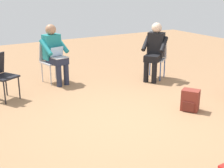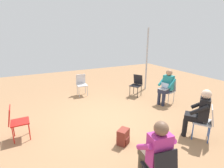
{
  "view_description": "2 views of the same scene",
  "coord_description": "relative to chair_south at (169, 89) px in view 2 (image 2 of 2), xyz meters",
  "views": [
    {
      "loc": [
        2.46,
        3.65,
        2.03
      ],
      "look_at": [
        0.39,
        0.17,
        0.72
      ],
      "focal_mm": 50.0,
      "sensor_mm": 36.0,
      "label": 1
    },
    {
      "loc": [
        -4.15,
        1.97,
        2.46
      ],
      "look_at": [
        0.38,
        -0.35,
        0.97
      ],
      "focal_mm": 28.0,
      "sensor_mm": 36.0,
      "label": 2
    }
  ],
  "objects": [
    {
      "name": "ground_plane",
      "position": [
        -0.26,
        2.61,
        -0.5
      ],
      "size": [
        14.91,
        14.91,
        0.0
      ],
      "primitive_type": "plane",
      "color": "#99704C"
    },
    {
      "name": "chair_south",
      "position": [
        0.0,
        0.0,
        0.0
      ],
      "size": [
        0.48,
        0.51,
        0.85
      ],
      "rotation": [
        0.0,
        0.0,
        0.21
      ],
      "color": "#B7B7BC",
      "rests_on": "ground"
    },
    {
      "name": "chair_east",
      "position": [
        2.24,
        2.57,
        0.0
      ],
      "size": [
        0.47,
        0.43,
        0.85
      ],
      "rotation": [
        0.0,
        0.0,
        1.49
      ],
      "color": "#B7B7BC",
      "rests_on": "ground"
    },
    {
      "name": "chair_west",
      "position": [
        -2.81,
        2.93,
        0.0
      ],
      "size": [
        0.49,
        0.45,
        0.85
      ],
      "rotation": [
        0.0,
        0.0,
        -1.71
      ],
      "color": "black",
      "rests_on": "ground"
    },
    {
      "name": "chair_southeast",
      "position": [
        1.16,
        0.61,
        0.0
      ],
      "size": [
        0.55,
        0.57,
        0.85
      ],
      "rotation": [
        0.0,
        0.0,
        0.51
      ],
      "color": "black",
      "rests_on": "ground"
    },
    {
      "name": "chair_north",
      "position": [
        -0.1,
        4.9,
        0.0
      ],
      "size": [
        0.4,
        0.44,
        0.85
      ],
      "rotation": [
        0.0,
        0.0,
        3.15
      ],
      "color": "red",
      "rests_on": "ground"
    },
    {
      "name": "chair_southwest",
      "position": [
        -2.13,
        0.93,
        0.0
      ],
      "size": [
        0.58,
        0.57,
        0.85
      ],
      "rotation": [
        0.0,
        0.0,
        -0.96
      ],
      "color": "#B7B7BC",
      "rests_on": "ground"
    },
    {
      "name": "person_with_laptop",
      "position": [
        -0.04,
        0.17,
        0.2
      ],
      "size": [
        0.56,
        0.58,
        1.24
      ],
      "rotation": [
        0.0,
        0.0,
        0.21
      ],
      "color": "#23283D",
      "rests_on": "ground"
    },
    {
      "name": "person_in_magenta",
      "position": [
        -2.64,
        2.9,
        0.2
      ],
      "size": [
        0.55,
        0.54,
        1.24
      ],
      "rotation": [
        0.0,
        0.0,
        -1.71
      ],
      "color": "#4C4233",
      "rests_on": "ground"
    },
    {
      "name": "person_in_black",
      "position": [
        -1.99,
        1.02,
        0.2
      ],
      "size": [
        0.63,
        0.63,
        1.24
      ],
      "rotation": [
        0.0,
        0.0,
        -0.96
      ],
      "color": "black",
      "rests_on": "ground"
    },
    {
      "name": "backpack_near_laptop_user",
      "position": [
        -1.41,
        2.75,
        -0.34
      ],
      "size": [
        0.32,
        0.34,
        0.36
      ],
      "rotation": [
        0.0,
        0.0,
        2.15
      ],
      "color": "maroon",
      "rests_on": "ground"
    },
    {
      "name": "tent_pole_near",
      "position": [
        1.68,
        -0.25,
        0.85
      ],
      "size": [
        0.07,
        0.07,
        2.69
      ],
      "primitive_type": "cylinder",
      "color": "#B2B2B7",
      "rests_on": "ground"
    }
  ]
}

